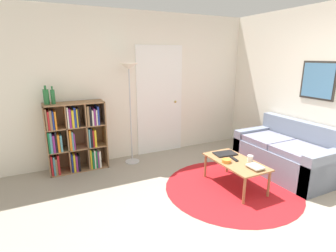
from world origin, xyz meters
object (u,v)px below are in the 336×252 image
floor_lamp (129,79)px  cup (250,159)px  bottle_middle (53,97)px  laptop (225,154)px  bottle_left (46,97)px  bowl (226,161)px  couch (287,155)px  coffee_table (235,164)px  bookshelf (75,137)px

floor_lamp → cup: bearing=-53.6°
floor_lamp → bottle_middle: floor_lamp is taller
laptop → bottle_middle: bottle_middle is taller
bottle_left → bowl: bearing=-36.7°
bowl → cup: (0.31, -0.13, 0.02)m
bowl → couch: bearing=-0.1°
coffee_table → cup: bearing=-35.8°
couch → bottle_left: bearing=154.6°
floor_lamp → couch: size_ratio=1.15×
couch → laptop: 1.08m
floor_lamp → bowl: bearing=-59.4°
coffee_table → bottle_middle: bearing=144.1°
couch → coffee_table: bearing=-179.4°
floor_lamp → cup: floor_lamp is taller
bookshelf → couch: size_ratio=0.75×
bottle_middle → bookshelf: bearing=1.7°
bookshelf → bottle_middle: (-0.26, -0.01, 0.68)m
bookshelf → couch: bookshelf is taller
bookshelf → coffee_table: bookshelf is taller
cup → bottle_middle: 3.06m
coffee_table → bottle_left: 2.97m
bookshelf → cup: (2.13, -1.74, -0.13)m
bottle_left → bottle_middle: 0.09m
cup → floor_lamp: bearing=126.4°
cup → bottle_middle: (-2.39, 1.73, 0.80)m
floor_lamp → bookshelf: bearing=173.7°
coffee_table → laptop: laptop is taller
coffee_table → laptop: size_ratio=2.74×
bottle_middle → cup: bearing=-35.9°
bottle_middle → floor_lamp: bearing=-4.6°
bookshelf → bowl: (1.82, -1.61, -0.15)m
bookshelf → floor_lamp: bearing=-6.3°
couch → floor_lamp: bearing=144.5°
couch → bottle_middle: bearing=154.1°
coffee_table → bowl: 0.17m
bookshelf → floor_lamp: floor_lamp is taller
couch → bottle_left: bottle_left is taller
floor_lamp → bottle_left: bearing=175.2°
bookshelf → floor_lamp: (0.93, -0.10, 0.91)m
floor_lamp → bottle_left: floor_lamp is taller
bookshelf → bowl: bookshelf is taller
floor_lamp → laptop: floor_lamp is taller
coffee_table → bottle_middle: (-2.23, 1.61, 0.89)m
floor_lamp → coffee_table: bearing=-55.5°
bookshelf → floor_lamp: 1.30m
laptop → bottle_middle: bearing=149.3°
floor_lamp → bowl: (0.89, -1.51, -1.06)m
laptop → bottle_left: size_ratio=1.22×
floor_lamp → laptop: size_ratio=4.97×
floor_lamp → cup: size_ratio=18.37×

